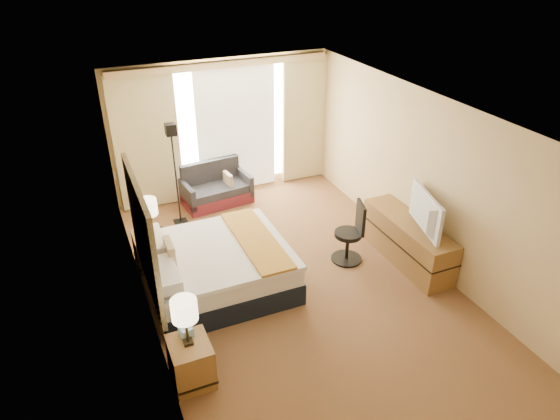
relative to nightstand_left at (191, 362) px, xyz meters
name	(u,v)px	position (x,y,z in m)	size (l,w,h in m)	color
floor	(300,288)	(1.87, 1.05, -0.28)	(4.20, 7.00, 0.02)	#521A17
ceiling	(304,116)	(1.87, 1.05, 2.33)	(4.20, 7.00, 0.02)	white
wall_back	(223,128)	(1.87, 4.55, 1.02)	(4.20, 0.02, 2.60)	tan
wall_front	(498,413)	(1.87, -2.45, 1.02)	(4.20, 0.02, 2.60)	tan
wall_left	(142,244)	(-0.23, 1.05, 1.02)	(0.02, 7.00, 2.60)	tan
wall_right	(430,183)	(3.97, 1.05, 1.02)	(0.02, 7.00, 2.60)	tan
headboard	(143,237)	(-0.19, 1.25, 1.01)	(0.06, 1.85, 1.50)	black
nightstand_left	(191,362)	(0.00, 0.00, 0.00)	(0.45, 0.52, 0.55)	brown
nightstand_right	(150,250)	(0.00, 2.50, 0.00)	(0.45, 0.52, 0.55)	brown
media_dresser	(407,241)	(3.70, 1.05, 0.07)	(0.50, 1.80, 0.70)	brown
window	(236,126)	(2.12, 4.52, 1.04)	(2.30, 0.02, 2.30)	white
curtains	(224,124)	(1.87, 4.44, 1.13)	(4.12, 0.19, 2.56)	beige
bed	(219,267)	(0.81, 1.55, 0.07)	(1.93, 1.76, 0.94)	black
loveseat	(216,190)	(1.53, 4.09, -0.02)	(1.33, 0.82, 0.78)	maroon
floor_lamp	(173,155)	(0.72, 3.60, 1.03)	(0.23, 0.23, 1.85)	black
desk_chair	(351,235)	(2.91, 1.41, 0.17)	(0.49, 0.48, 0.99)	black
lamp_left	(184,311)	(0.00, 0.01, 0.74)	(0.29, 0.29, 0.61)	black
lamp_right	(148,208)	(0.05, 2.48, 0.74)	(0.28, 0.28, 0.59)	black
tissue_box	(186,332)	(0.01, 0.13, 0.34)	(0.13, 0.13, 0.12)	#7CA8C0
telephone	(156,231)	(0.13, 2.50, 0.31)	(0.18, 0.14, 0.07)	black
television	(419,212)	(3.65, 0.83, 0.72)	(1.02, 0.13, 0.59)	black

